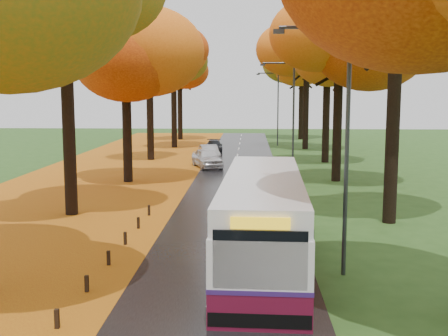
# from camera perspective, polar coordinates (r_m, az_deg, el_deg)

# --- Properties ---
(road) EXTENTS (6.50, 90.00, 0.04)m
(road) POSITION_cam_1_polar(r_m,az_deg,el_deg) (35.35, 0.77, -1.84)
(road) COLOR black
(road) RESTS_ON ground
(centre_line) EXTENTS (0.12, 90.00, 0.01)m
(centre_line) POSITION_cam_1_polar(r_m,az_deg,el_deg) (35.35, 0.77, -1.81)
(centre_line) COLOR silver
(centre_line) RESTS_ON road
(leaf_verge) EXTENTS (12.00, 90.00, 0.02)m
(leaf_verge) POSITION_cam_1_polar(r_m,az_deg,el_deg) (36.76, -13.40, -1.70)
(leaf_verge) COLOR #92380D
(leaf_verge) RESTS_ON ground
(leaf_drift) EXTENTS (0.90, 90.00, 0.01)m
(leaf_drift) POSITION_cam_1_polar(r_m,az_deg,el_deg) (35.58, -4.14, -1.77)
(leaf_drift) COLOR #C27E13
(leaf_drift) RESTS_ON road
(trees_left) EXTENTS (9.20, 74.00, 13.88)m
(trees_left) POSITION_cam_1_polar(r_m,az_deg,el_deg) (37.99, -10.28, 13.10)
(trees_left) COLOR black
(trees_left) RESTS_ON ground
(trees_right) EXTENTS (9.30, 74.20, 13.96)m
(trees_right) POSITION_cam_1_polar(r_m,az_deg,el_deg) (37.44, 12.28, 13.37)
(trees_right) COLOR black
(trees_right) RESTS_ON ground
(bollard_row) EXTENTS (0.11, 23.51, 0.52)m
(bollard_row) POSITION_cam_1_polar(r_m,az_deg,el_deg) (16.33, -15.08, -12.83)
(bollard_row) COLOR black
(bollard_row) RESTS_ON ground
(streetlamp_near) EXTENTS (2.45, 0.18, 8.00)m
(streetlamp_near) POSITION_cam_1_polar(r_m,az_deg,el_deg) (18.10, 11.64, 3.76)
(streetlamp_near) COLOR #333538
(streetlamp_near) RESTS_ON ground
(streetlamp_mid) EXTENTS (2.45, 0.18, 8.00)m
(streetlamp_mid) POSITION_cam_1_polar(r_m,az_deg,el_deg) (39.96, 6.72, 5.98)
(streetlamp_mid) COLOR #333538
(streetlamp_mid) RESTS_ON ground
(streetlamp_far) EXTENTS (2.45, 0.18, 8.00)m
(streetlamp_far) POSITION_cam_1_polar(r_m,az_deg,el_deg) (61.92, 5.27, 6.63)
(streetlamp_far) COLOR #333538
(streetlamp_far) RESTS_ON ground
(bus) EXTENTS (3.04, 11.66, 3.05)m
(bus) POSITION_cam_1_polar(r_m,az_deg,el_deg) (19.41, 3.95, -5.03)
(bus) COLOR #590D25
(bus) RESTS_ON road
(car_white) EXTENTS (3.08, 4.66, 1.47)m
(car_white) POSITION_cam_1_polar(r_m,az_deg,el_deg) (43.88, -1.73, 1.03)
(car_white) COLOR silver
(car_white) RESTS_ON road
(car_silver) EXTENTS (2.25, 4.23, 1.32)m
(car_silver) POSITION_cam_1_polar(r_m,az_deg,el_deg) (48.25, -1.52, 1.56)
(car_silver) COLOR gray
(car_silver) RESTS_ON road
(car_dark) EXTENTS (1.89, 4.11, 1.17)m
(car_dark) POSITION_cam_1_polar(r_m,az_deg,el_deg) (54.82, -1.02, 2.23)
(car_dark) COLOR black
(car_dark) RESTS_ON road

